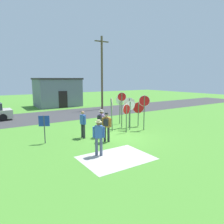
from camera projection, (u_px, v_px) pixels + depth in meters
name	position (u px, v px, depth m)	size (l,w,h in m)	color
ground_plane	(118.00, 137.00, 12.85)	(80.00, 80.00, 0.00)	#47842D
street_asphalt	(64.00, 115.00, 20.73)	(60.00, 6.40, 0.01)	#38383A
concrete_path	(116.00, 158.00, 9.45)	(3.20, 2.40, 0.01)	#ADAAA3
building_background	(57.00, 92.00, 27.04)	(5.65, 4.32, 3.71)	slate
utility_pole	(102.00, 72.00, 23.86)	(1.80, 0.24, 8.43)	brown
stop_sign_far_back	(122.00, 105.00, 14.98)	(0.53, 0.41, 2.64)	#51664C
stop_sign_center_cluster	(120.00, 104.00, 16.38)	(0.79, 0.15, 2.36)	#51664C
stop_sign_low_front	(144.00, 106.00, 14.35)	(0.62, 0.49, 2.48)	#51664C
stop_sign_nearest	(112.00, 108.00, 14.08)	(0.42, 0.77, 2.34)	#51664C
stop_sign_rear_left	(126.00, 114.00, 13.68)	(0.69, 0.13, 1.95)	#51664C
stop_sign_rear_right	(129.00, 107.00, 15.12)	(0.62, 0.61, 2.25)	#51664C
stop_sign_leaning_left	(130.00, 110.00, 14.48)	(0.43, 0.49, 2.08)	#51664C
stop_sign_leaning_right	(138.00, 110.00, 15.51)	(0.79, 0.46, 1.89)	#51664C
person_in_teal	(107.00, 125.00, 11.69)	(0.47, 0.48, 1.74)	#2D2D33
person_in_dark_shirt	(83.00, 123.00, 12.49)	(0.25, 0.57, 1.69)	#2D2D33
person_on_left	(101.00, 121.00, 12.67)	(0.42, 0.56, 1.74)	#2D2D33
person_with_sunhat	(99.00, 136.00, 9.60)	(0.48, 0.39, 1.74)	#4C5670
info_panel_leftmost	(44.00, 124.00, 11.43)	(0.54, 0.29, 1.59)	#4C4C51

